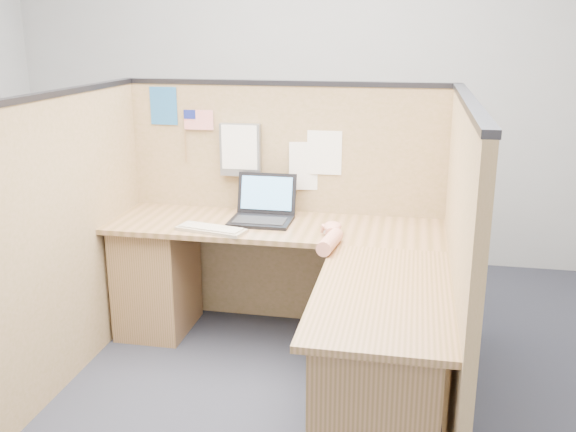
% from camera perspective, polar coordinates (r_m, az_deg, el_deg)
% --- Properties ---
extents(floor, '(5.00, 5.00, 0.00)m').
position_cam_1_polar(floor, '(3.44, -3.64, -15.79)').
color(floor, '#1F222C').
rests_on(floor, ground).
extents(wall_back, '(5.00, 0.00, 5.00)m').
position_cam_1_polar(wall_back, '(5.14, 2.61, 11.52)').
color(wall_back, '#9DA0A2').
rests_on(wall_back, floor).
extents(cubicle_partitions, '(2.06, 1.83, 1.53)m').
position_cam_1_polar(cubicle_partitions, '(3.49, -2.08, -1.33)').
color(cubicle_partitions, olive).
rests_on(cubicle_partitions, floor).
extents(l_desk, '(1.95, 1.75, 0.73)m').
position_cam_1_polar(l_desk, '(3.46, 0.44, -8.14)').
color(l_desk, brown).
rests_on(l_desk, floor).
extents(laptop, '(0.36, 0.34, 0.26)m').
position_cam_1_polar(laptop, '(3.81, -2.20, 0.61)').
color(laptop, black).
rests_on(laptop, l_desk).
extents(keyboard, '(0.42, 0.22, 0.03)m').
position_cam_1_polar(keyboard, '(3.63, -6.85, -1.17)').
color(keyboard, gray).
rests_on(keyboard, l_desk).
extents(mouse, '(0.13, 0.10, 0.05)m').
position_cam_1_polar(mouse, '(3.53, 3.96, -1.38)').
color(mouse, silver).
rests_on(mouse, l_desk).
extents(hand_forearm, '(0.12, 0.42, 0.09)m').
position_cam_1_polar(hand_forearm, '(3.38, 3.82, -1.88)').
color(hand_forearm, tan).
rests_on(hand_forearm, l_desk).
extents(blue_poster, '(0.17, 0.00, 0.23)m').
position_cam_1_polar(blue_poster, '(4.11, -11.00, 9.59)').
color(blue_poster, '#215E9B').
rests_on(blue_poster, cubicle_partitions).
extents(american_flag, '(0.19, 0.01, 0.33)m').
position_cam_1_polar(american_flag, '(4.03, -8.23, 8.32)').
color(american_flag, olive).
rests_on(american_flag, cubicle_partitions).
extents(file_holder, '(0.25, 0.05, 0.32)m').
position_cam_1_polar(file_holder, '(3.96, -4.26, 5.90)').
color(file_holder, slate).
rests_on(file_holder, cubicle_partitions).
extents(paper_left, '(0.21, 0.01, 0.27)m').
position_cam_1_polar(paper_left, '(3.88, 3.26, 5.63)').
color(paper_left, white).
rests_on(paper_left, cubicle_partitions).
extents(paper_right, '(0.23, 0.04, 0.30)m').
position_cam_1_polar(paper_right, '(3.91, 1.80, 4.45)').
color(paper_right, white).
rests_on(paper_right, cubicle_partitions).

